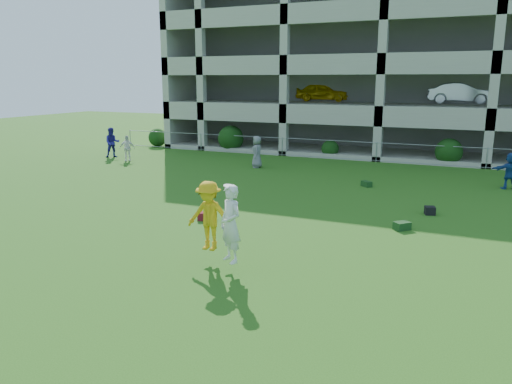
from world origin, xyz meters
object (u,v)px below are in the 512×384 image
at_px(bystander_b, 127,148).
at_px(frisbee_contest, 215,218).
at_px(bystander_d, 510,171).
at_px(parking_garage, 403,62).
at_px(bystander_a, 112,143).
at_px(bystander_c, 257,152).
at_px(crate_d, 430,211).

height_order(bystander_b, frisbee_contest, frisbee_contest).
height_order(bystander_d, parking_garage, parking_garage).
xyz_separation_m(bystander_a, frisbee_contest, (14.90, -13.94, 0.36)).
relative_size(bystander_a, bystander_d, 1.13).
xyz_separation_m(bystander_d, frisbee_contest, (-7.57, -13.68, 0.47)).
bearing_deg(bystander_d, parking_garage, -83.83).
relative_size(bystander_b, bystander_c, 0.87).
xyz_separation_m(bystander_b, crate_d, (17.86, -5.47, -0.62)).
distance_m(bystander_c, parking_garage, 15.41).
relative_size(bystander_a, parking_garage, 0.06).
relative_size(bystander_c, bystander_d, 1.07).
bearing_deg(bystander_c, crate_d, 31.01).
relative_size(frisbee_contest, parking_garage, 0.07).
relative_size(bystander_b, bystander_d, 0.93).
distance_m(bystander_a, frisbee_contest, 20.41).
bearing_deg(bystander_b, frisbee_contest, -79.73).
bearing_deg(frisbee_contest, bystander_c, 109.60).
height_order(bystander_b, bystander_d, bystander_d).
xyz_separation_m(crate_d, parking_garage, (-4.05, 19.89, 5.86)).
bearing_deg(bystander_c, frisbee_contest, -5.66).
bearing_deg(bystander_b, bystander_a, 120.51).
xyz_separation_m(bystander_b, bystander_d, (20.71, 0.56, 0.06)).
height_order(bystander_d, frisbee_contest, frisbee_contest).
height_order(bystander_a, bystander_b, bystander_a).
bearing_deg(frisbee_contest, parking_garage, 88.59).
bearing_deg(bystander_a, bystander_b, -66.94).
bearing_deg(parking_garage, crate_d, -78.49).
xyz_separation_m(bystander_b, frisbee_contest, (13.13, -13.12, 0.53)).
xyz_separation_m(crate_d, frisbee_contest, (-4.73, -7.65, 1.15)).
xyz_separation_m(bystander_b, parking_garage, (13.81, 14.42, 5.24)).
distance_m(bystander_b, crate_d, 18.69).
relative_size(bystander_d, crate_d, 4.74).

